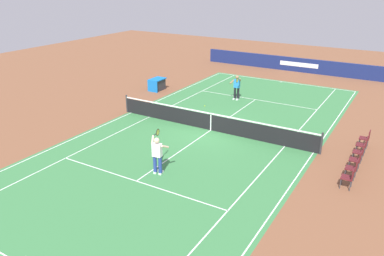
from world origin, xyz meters
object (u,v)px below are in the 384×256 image
object	(u,v)px
tennis_player_near	(157,153)
spectator_chair_4	(353,167)
spectator_chair_2	(360,151)
tennis_net	(211,122)
tennis_player_far	(237,86)
spectator_chair_0	(366,138)
equipment_cart_tarped	(157,84)
spectator_chair_3	(357,159)
tennis_ball	(205,106)
spectator_chair_1	(363,144)
spectator_chair_5	(349,177)

from	to	relation	value
tennis_player_near	spectator_chair_4	bearing A→B (deg)	117.51
spectator_chair_2	spectator_chair_4	bearing A→B (deg)	0.00
tennis_net	tennis_player_near	distance (m)	5.44
tennis_player_far	spectator_chair_0	xyz separation A→B (m)	(3.87, 8.61, -0.41)
tennis_player_far	equipment_cart_tarped	world-z (taller)	tennis_player_far
spectator_chair_2	spectator_chair_3	size ratio (longest dim) A/B	1.00
tennis_ball	spectator_chair_0	size ratio (longest dim) A/B	0.08
tennis_net	spectator_chair_0	xyz separation A→B (m)	(-1.88, 7.48, 0.03)
spectator_chair_2	spectator_chair_4	world-z (taller)	same
spectator_chair_0	spectator_chair_1	world-z (taller)	same
spectator_chair_3	equipment_cart_tarped	distance (m)	15.59
tennis_net	tennis_player_far	world-z (taller)	tennis_player_far
spectator_chair_3	spectator_chair_5	size ratio (longest dim) A/B	1.00
spectator_chair_2	spectator_chair_5	xyz separation A→B (m)	(2.69, 0.00, 0.00)
tennis_player_near	spectator_chair_1	bearing A→B (deg)	131.98
spectator_chair_3	spectator_chair_5	world-z (taller)	same
tennis_net	spectator_chair_0	world-z (taller)	tennis_net
spectator_chair_1	tennis_player_near	bearing A→B (deg)	-48.02
tennis_net	spectator_chair_2	distance (m)	7.48
spectator_chair_1	spectator_chair_4	xyz separation A→B (m)	(2.69, 0.00, 0.00)
tennis_net	tennis_ball	distance (m)	4.09
spectator_chair_2	spectator_chair_1	bearing A→B (deg)	180.00
tennis_player_far	spectator_chair_0	bearing A→B (deg)	65.79
tennis_player_near	spectator_chair_1	size ratio (longest dim) A/B	1.93
spectator_chair_5	tennis_net	bearing A→B (deg)	-109.21
tennis_ball	spectator_chair_1	world-z (taller)	spectator_chair_1
tennis_net	spectator_chair_0	bearing A→B (deg)	104.11
tennis_ball	spectator_chair_0	distance (m)	9.85
tennis_net	tennis_player_near	xyz separation A→B (m)	(5.41, 0.37, 0.44)
tennis_net	spectator_chair_4	distance (m)	7.67
spectator_chair_0	spectator_chair_2	size ratio (longest dim) A/B	1.00
tennis_player_far	spectator_chair_1	distance (m)	9.85
tennis_ball	spectator_chair_2	distance (m)	10.28
spectator_chair_3	spectator_chair_2	bearing A→B (deg)	180.00
spectator_chair_2	spectator_chair_3	bearing A→B (deg)	0.00
spectator_chair_1	spectator_chair_3	xyz separation A→B (m)	(1.79, 0.00, 0.00)
tennis_ball	spectator_chair_1	distance (m)	10.03
equipment_cart_tarped	tennis_net	bearing A→B (deg)	55.31
spectator_chair_5	spectator_chair_4	bearing A→B (deg)	180.00
tennis_net	tennis_player_near	world-z (taller)	tennis_player_near
tennis_ball	spectator_chair_0	bearing A→B (deg)	81.21
spectator_chair_5	equipment_cart_tarped	size ratio (longest dim) A/B	0.70
spectator_chair_5	spectator_chair_0	bearing A→B (deg)	180.00
spectator_chair_0	spectator_chair_3	size ratio (longest dim) A/B	1.00
spectator_chair_1	equipment_cart_tarped	world-z (taller)	spectator_chair_1
spectator_chair_3	tennis_ball	bearing A→B (deg)	-113.33
spectator_chair_2	equipment_cart_tarped	distance (m)	15.29
spectator_chair_0	equipment_cart_tarped	world-z (taller)	spectator_chair_0
tennis_net	spectator_chair_5	distance (m)	7.92
tennis_ball	spectator_chair_4	xyz separation A→B (m)	(5.09, 9.73, 0.49)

